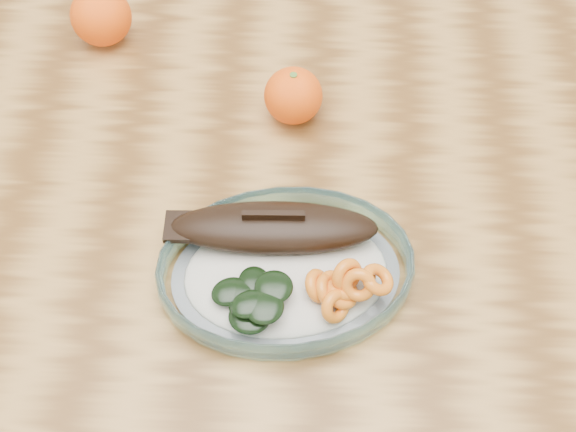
{
  "coord_description": "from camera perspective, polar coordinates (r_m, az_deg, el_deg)",
  "views": [
    {
      "loc": [
        0.09,
        -0.45,
        1.37
      ],
      "look_at": [
        0.08,
        -0.04,
        0.77
      ],
      "focal_mm": 45.0,
      "sensor_mm": 36.0,
      "label": 1
    }
  ],
  "objects": [
    {
      "name": "ground",
      "position": [
        1.44,
        -3.14,
        -16.0
      ],
      "size": [
        3.0,
        3.0,
        0.0
      ],
      "primitive_type": "plane",
      "color": "slate",
      "rests_on": "ground"
    },
    {
      "name": "dining_table",
      "position": [
        0.85,
        -5.12,
        -2.0
      ],
      "size": [
        1.2,
        0.8,
        0.75
      ],
      "color": "brown",
      "rests_on": "ground"
    },
    {
      "name": "plated_meal",
      "position": [
        0.69,
        -0.2,
        -4.07
      ],
      "size": [
        0.5,
        0.5,
        0.08
      ],
      "rotation": [
        0.0,
        0.0,
        0.13
      ],
      "color": "white",
      "rests_on": "dining_table"
    },
    {
      "name": "orange_left",
      "position": [
        0.93,
        -14.56,
        15.03
      ],
      "size": [
        0.07,
        0.07,
        0.07
      ],
      "primitive_type": "sphere",
      "color": "#FF3D05",
      "rests_on": "dining_table"
    },
    {
      "name": "orange_right",
      "position": [
        0.81,
        0.42,
        9.48
      ],
      "size": [
        0.07,
        0.07,
        0.07
      ],
      "primitive_type": "sphere",
      "color": "#FF3D05",
      "rests_on": "dining_table"
    }
  ]
}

